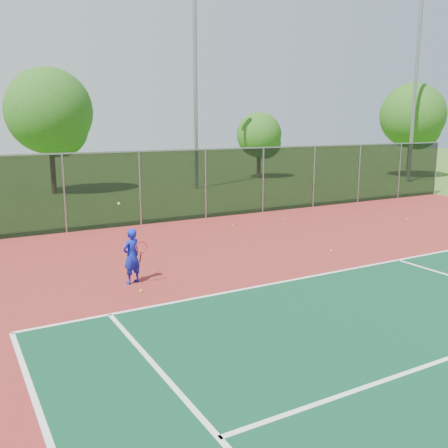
% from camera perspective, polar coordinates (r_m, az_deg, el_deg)
% --- Properties ---
extents(ground, '(120.00, 120.00, 0.00)m').
position_cam_1_polar(ground, '(12.92, 23.31, -8.26)').
color(ground, '#36631C').
rests_on(ground, ground).
extents(court_apron, '(30.00, 20.00, 0.02)m').
position_cam_1_polar(court_apron, '(14.13, 16.89, -6.07)').
color(court_apron, maroon).
rests_on(court_apron, ground).
extents(fence_back, '(30.00, 0.06, 3.03)m').
position_cam_1_polar(fence_back, '(21.77, -2.13, 4.70)').
color(fence_back, black).
rests_on(fence_back, court_apron).
extents(tennis_player, '(0.63, 0.68, 2.16)m').
position_cam_1_polar(tennis_player, '(13.22, -10.51, -3.61)').
color(tennis_player, '#131EB5').
rests_on(tennis_player, court_apron).
extents(practice_ball_0, '(0.07, 0.07, 0.07)m').
position_cam_1_polar(practice_ball_0, '(22.89, 20.18, 0.51)').
color(practice_ball_0, '#C5E21A').
rests_on(practice_ball_0, court_apron).
extents(practice_ball_1, '(0.07, 0.07, 0.07)m').
position_cam_1_polar(practice_ball_1, '(20.23, 0.99, -0.16)').
color(practice_ball_1, '#C5E21A').
rests_on(practice_ball_1, court_apron).
extents(practice_ball_2, '(0.07, 0.07, 0.07)m').
position_cam_1_polar(practice_ball_2, '(16.65, 12.16, -3.01)').
color(practice_ball_2, '#C5E21A').
rests_on(practice_ball_2, court_apron).
extents(practice_ball_3, '(0.07, 0.07, 0.07)m').
position_cam_1_polar(practice_ball_3, '(21.79, 6.76, 0.62)').
color(practice_ball_3, '#C5E21A').
rests_on(practice_ball_3, court_apron).
extents(practice_ball_4, '(0.07, 0.07, 0.07)m').
position_cam_1_polar(practice_ball_4, '(12.69, -9.49, -7.53)').
color(practice_ball_4, '#C5E21A').
rests_on(practice_ball_4, court_apron).
extents(practice_ball_5, '(0.07, 0.07, 0.07)m').
position_cam_1_polar(practice_ball_5, '(16.17, -24.27, -4.23)').
color(practice_ball_5, '#C5E21A').
rests_on(practice_ball_5, court_apron).
extents(floodlight_n, '(0.90, 0.40, 13.06)m').
position_cam_1_polar(floodlight_n, '(31.87, -3.30, 17.24)').
color(floodlight_n, gray).
rests_on(floodlight_n, ground).
extents(floodlight_ne, '(0.90, 0.40, 13.06)m').
position_cam_1_polar(floodlight_ne, '(37.57, 21.11, 15.65)').
color(floodlight_ne, gray).
rests_on(floodlight_ne, ground).
extents(tree_back_left, '(4.93, 4.93, 7.24)m').
position_cam_1_polar(tree_back_left, '(30.87, -19.14, 11.66)').
color(tree_back_left, '#3A2715').
rests_on(tree_back_left, ground).
extents(tree_back_mid, '(3.33, 3.33, 4.90)m').
position_cam_1_polar(tree_back_mid, '(37.77, 4.21, 9.90)').
color(tree_back_mid, '#3A2715').
rests_on(tree_back_mid, ground).
extents(tree_back_right, '(4.80, 4.80, 7.05)m').
position_cam_1_polar(tree_back_right, '(40.78, 20.89, 11.22)').
color(tree_back_right, '#3A2715').
rests_on(tree_back_right, ground).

